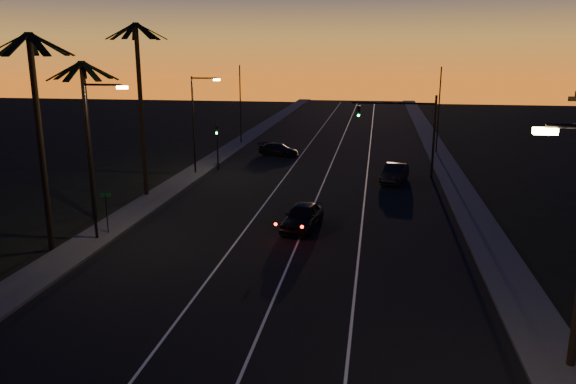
% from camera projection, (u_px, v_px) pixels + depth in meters
% --- Properties ---
extents(road, '(20.00, 170.00, 0.01)m').
position_uv_depth(road, '(308.00, 203.00, 40.24)').
color(road, black).
rests_on(road, ground).
extents(sidewalk_left, '(2.40, 170.00, 0.16)m').
position_uv_depth(sidewalk_left, '(159.00, 196.00, 41.93)').
color(sidewalk_left, '#343432').
rests_on(sidewalk_left, ground).
extents(sidewalk_right, '(2.40, 170.00, 0.16)m').
position_uv_depth(sidewalk_right, '(469.00, 209.00, 38.52)').
color(sidewalk_right, '#343432').
rests_on(sidewalk_right, ground).
extents(lane_stripe_left, '(0.12, 160.00, 0.01)m').
position_uv_depth(lane_stripe_left, '(267.00, 201.00, 40.70)').
color(lane_stripe_left, silver).
rests_on(lane_stripe_left, road).
extents(lane_stripe_mid, '(0.12, 160.00, 0.01)m').
position_uv_depth(lane_stripe_mid, '(315.00, 203.00, 40.16)').
color(lane_stripe_mid, silver).
rests_on(lane_stripe_mid, road).
extents(lane_stripe_right, '(0.12, 160.00, 0.01)m').
position_uv_depth(lane_stripe_right, '(364.00, 205.00, 39.63)').
color(lane_stripe_right, silver).
rests_on(lane_stripe_right, road).
extents(palm_near, '(4.25, 4.16, 11.53)m').
position_uv_depth(palm_near, '(38.00, 122.00, 28.94)').
color(palm_near, black).
rests_on(palm_near, ground).
extents(palm_mid, '(4.25, 4.16, 10.03)m').
position_uv_depth(palm_mid, '(87.00, 123.00, 34.98)').
color(palm_mid, black).
rests_on(palm_mid, ground).
extents(palm_far, '(4.25, 4.16, 12.53)m').
position_uv_depth(palm_far, '(140.00, 94.00, 40.24)').
color(palm_far, black).
rests_on(palm_far, ground).
extents(streetlight_left_near, '(2.55, 0.26, 9.00)m').
position_uv_depth(streetlight_left_near, '(94.00, 149.00, 31.00)').
color(streetlight_left_near, black).
rests_on(streetlight_left_near, ground).
extents(streetlight_left_far, '(2.55, 0.26, 8.50)m').
position_uv_depth(streetlight_left_far, '(197.00, 117.00, 48.29)').
color(streetlight_left_far, black).
rests_on(streetlight_left_far, ground).
extents(street_sign, '(0.70, 0.06, 2.60)m').
position_uv_depth(street_sign, '(106.00, 208.00, 32.87)').
color(street_sign, black).
rests_on(street_sign, ground).
extents(signal_mast, '(7.10, 0.41, 7.00)m').
position_uv_depth(signal_mast, '(406.00, 121.00, 47.55)').
color(signal_mast, black).
rests_on(signal_mast, ground).
extents(signal_post, '(0.28, 0.37, 4.20)m').
position_uv_depth(signal_post, '(217.00, 139.00, 50.54)').
color(signal_post, black).
rests_on(signal_post, ground).
extents(far_pole_left, '(0.14, 0.14, 9.00)m').
position_uv_depth(far_pole_left, '(240.00, 105.00, 64.75)').
color(far_pole_left, black).
rests_on(far_pole_left, ground).
extents(far_pole_right, '(0.14, 0.14, 9.00)m').
position_uv_depth(far_pole_right, '(439.00, 111.00, 58.52)').
color(far_pole_right, black).
rests_on(far_pole_right, ground).
extents(lead_car, '(2.54, 5.33, 1.57)m').
position_uv_depth(lead_car, '(302.00, 216.00, 34.24)').
color(lead_car, black).
rests_on(lead_car, road).
extents(right_car, '(2.58, 4.80, 1.50)m').
position_uv_depth(right_car, '(395.00, 173.00, 46.34)').
color(right_car, black).
rests_on(right_car, road).
extents(cross_car, '(4.67, 3.15, 1.26)m').
position_uv_depth(cross_car, '(279.00, 150.00, 58.13)').
color(cross_car, black).
rests_on(cross_car, road).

